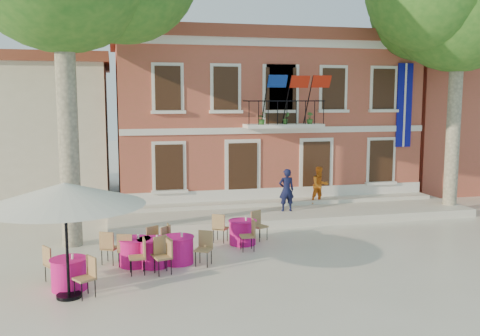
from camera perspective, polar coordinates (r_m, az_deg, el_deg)
name	(u,v)px	position (r m, az deg, el deg)	size (l,w,h in m)	color
ground	(276,251)	(16.45, 3.88, -8.83)	(90.00, 90.00, 0.00)	beige
main_building	(255,115)	(25.96, 1.65, 5.63)	(13.50, 9.59, 7.50)	#B14D40
neighbor_west	(5,129)	(26.55, -23.77, 3.82)	(9.40, 9.40, 6.40)	beige
neighbor_east	(459,123)	(32.12, 22.37, 4.42)	(9.40, 9.40, 6.40)	#B14D40
terrace	(292,213)	(21.08, 5.55, -4.79)	(14.00, 3.40, 0.30)	silver
patio_umbrella	(65,195)	(12.79, -18.19, -2.70)	(3.65, 3.65, 2.71)	black
pedestrian_navy	(286,190)	(20.54, 4.98, -2.35)	(0.60, 0.39, 1.64)	#101435
pedestrian_orange	(320,185)	(22.11, 8.50, -1.83)	(0.75, 0.58, 1.54)	orange
cafe_table_0	(135,250)	(15.23, -11.16, -8.63)	(1.87, 1.66, 0.95)	#D7146C
cafe_table_1	(154,251)	(15.08, -9.21, -8.74)	(1.81, 1.80, 0.95)	#D7146C
cafe_table_2	(69,273)	(13.81, -17.78, -10.57)	(1.37, 1.85, 0.95)	#D7146C
cafe_table_3	(178,248)	(15.25, -6.60, -8.51)	(1.87, 1.63, 0.95)	#D7146C
cafe_table_4	(243,231)	(17.07, 0.27, -6.72)	(1.87, 1.66, 0.95)	#D7146C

